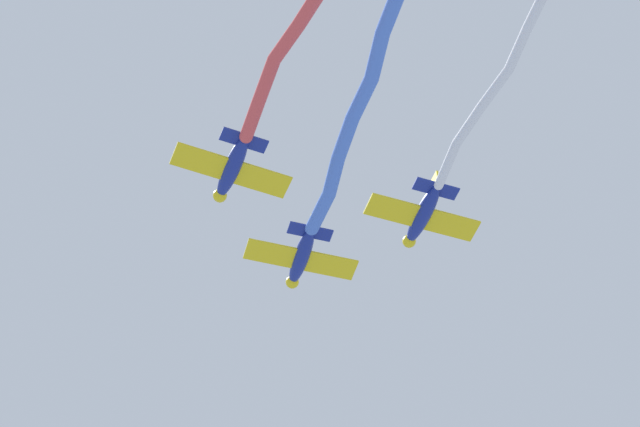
# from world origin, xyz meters

# --- Properties ---
(airplane_lead) EXTENTS (7.72, 6.27, 2.01)m
(airplane_lead) POSITION_xyz_m (4.55, 5.64, 64.20)
(airplane_lead) COLOR navy
(smoke_trail_lead) EXTENTS (15.64, 24.79, 1.72)m
(smoke_trail_lead) POSITION_xyz_m (13.66, -8.58, 64.44)
(smoke_trail_lead) COLOR #4C75DB
(airplane_left_wing) EXTENTS (7.39, 6.52, 2.01)m
(airplane_left_wing) POSITION_xyz_m (2.53, -3.26, 64.20)
(airplane_left_wing) COLOR navy
(smoke_trail_left_wing) EXTENTS (12.03, 12.42, 2.61)m
(smoke_trail_left_wing) POSITION_xyz_m (9.67, -11.54, 65.14)
(smoke_trail_left_wing) COLOR #DB4C4C
(airplane_right_wing) EXTENTS (7.56, 6.41, 2.01)m
(airplane_right_wing) POSITION_xyz_m (13.60, 4.58, 64.50)
(airplane_right_wing) COLOR navy
(smoke_trail_right_wing) EXTENTS (12.42, 15.24, 1.59)m
(smoke_trail_right_wing) POSITION_xyz_m (21.06, -5.15, 64.91)
(smoke_trail_right_wing) COLOR white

